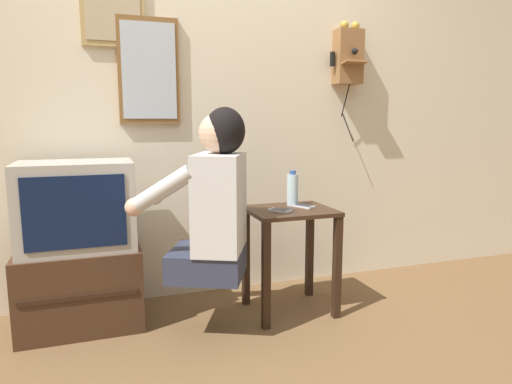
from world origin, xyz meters
TOP-DOWN VIEW (x-y plane):
  - ground_plane at (0.00, 0.00)m, footprint 14.00×14.00m
  - wall_back at (0.00, 1.01)m, footprint 6.80×0.05m
  - side_table at (0.44, 0.54)m, footprint 0.46×0.40m
  - person at (-0.02, 0.39)m, footprint 0.63×0.55m
  - tv_stand at (-0.68, 0.72)m, footprint 0.61×0.43m
  - television at (-0.67, 0.71)m, footprint 0.57×0.38m
  - wall_phone_antique at (1.01, 0.93)m, footprint 0.22×0.19m
  - framed_picture at (-0.44, 0.97)m, footprint 0.34×0.03m
  - wall_mirror at (-0.26, 0.97)m, footprint 0.34×0.04m
  - cell_phone_held at (0.36, 0.49)m, footprint 0.12×0.14m
  - cell_phone_spare at (0.54, 0.56)m, footprint 0.11×0.14m
  - water_bottle at (0.50, 0.62)m, footprint 0.07×0.07m

SIDE VIEW (x-z plane):
  - ground_plane at x=0.00m, z-range 0.00..0.00m
  - tv_stand at x=-0.68m, z-range 0.00..0.43m
  - side_table at x=0.44m, z-range 0.15..0.74m
  - cell_phone_held at x=0.36m, z-range 0.60..0.61m
  - cell_phone_spare at x=0.54m, z-range 0.60..0.61m
  - television at x=-0.67m, z-range 0.43..0.88m
  - water_bottle at x=0.50m, z-range 0.59..0.79m
  - person at x=-0.02m, z-range 0.27..1.12m
  - wall_back at x=0.00m, z-range 0.00..2.55m
  - wall_mirror at x=-0.26m, z-range 1.06..1.66m
  - wall_phone_antique at x=1.01m, z-range 1.11..1.88m
  - framed_picture at x=-0.44m, z-range 1.49..1.92m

